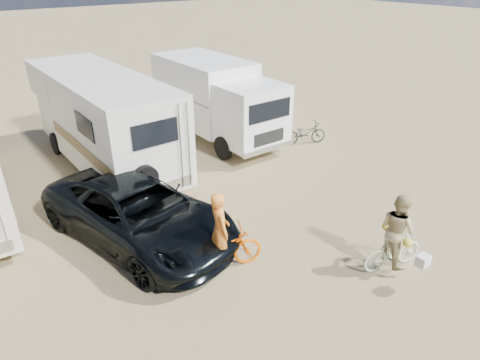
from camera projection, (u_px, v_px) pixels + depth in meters
ground at (248, 267)px, 9.90m from camera, size 140.00×140.00×0.00m
rv_main at (104, 123)px, 14.10m from camera, size 2.46×7.57×3.20m
box_truck at (217, 101)px, 16.64m from camera, size 2.49×6.32×3.03m
dark_suv at (139, 212)px, 10.59m from camera, size 3.71×6.01×1.55m
bike_man at (220, 250)px, 9.61m from camera, size 2.12×1.26×1.05m
bike_woman at (393, 251)px, 9.69m from camera, size 1.62×0.86×0.94m
rider_man at (220, 236)px, 9.44m from camera, size 0.61×0.76×1.82m
rider_woman at (396, 236)px, 9.50m from camera, size 0.88×1.01×1.76m
bike_parked at (305, 133)px, 16.50m from camera, size 1.78×1.24×0.89m
cooler at (144, 225)px, 11.10m from camera, size 0.62×0.55×0.41m
crate at (186, 198)px, 12.41m from camera, size 0.55×0.55×0.38m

